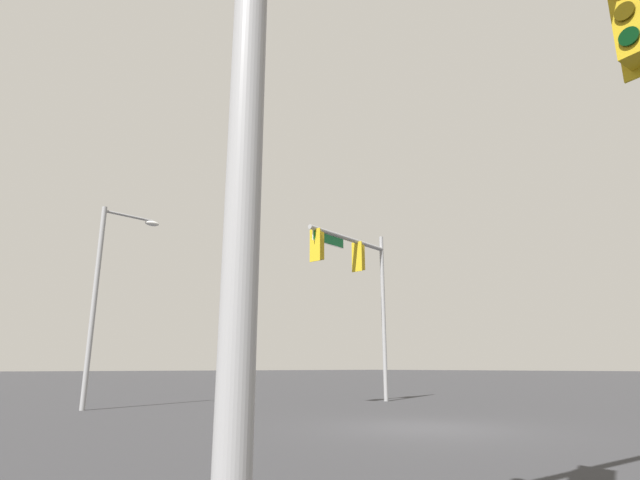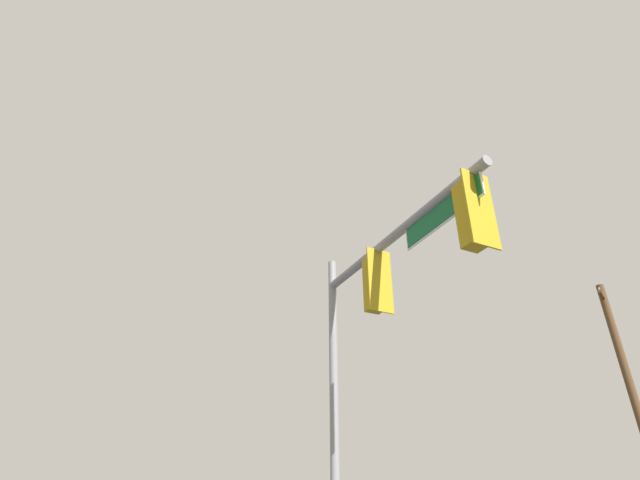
% 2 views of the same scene
% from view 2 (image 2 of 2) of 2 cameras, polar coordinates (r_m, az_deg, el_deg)
% --- Properties ---
extents(signal_pole_near, '(5.05, 1.26, 7.28)m').
position_cam_2_polar(signal_pole_near, '(9.27, 7.51, -7.37)').
color(signal_pole_near, gray).
rests_on(signal_pole_near, ground_plane).
extents(utility_pole, '(1.29, 1.54, 10.82)m').
position_cam_2_polar(utility_pole, '(23.09, 32.64, -16.42)').
color(utility_pole, brown).
rests_on(utility_pole, ground_plane).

